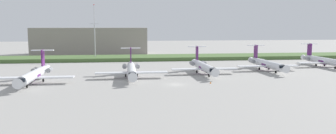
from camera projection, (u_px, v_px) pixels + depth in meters
The scene contains 10 objects.
ground_plane at pixel (163, 70), 122.63m from camera, with size 500.00×500.00×0.00m, color #9E9B96.
grass_berm at pixel (154, 58), 163.78m from camera, with size 320.00×20.00×1.71m, color #4C6B38.
regional_jet_second at pixel (35, 74), 95.50m from camera, with size 22.81×31.00×9.00m.
regional_jet_third at pixel (132, 70), 105.54m from camera, with size 22.81×31.00×9.00m.
regional_jet_fourth at pixel (203, 66), 114.54m from camera, with size 22.81×31.00×9.00m.
regional_jet_fifth at pixel (266, 64), 122.84m from camera, with size 22.81×31.00×9.00m.
regional_jet_sixth at pixel (323, 60), 134.37m from camera, with size 22.81×31.00×9.00m.
antenna_mast at pixel (95, 37), 159.61m from camera, with size 4.40×0.50×26.98m.
distant_hangar at pixel (91, 41), 195.56m from camera, with size 65.83×21.50×15.53m, color gray.
safety_cone_front_marker at pixel (211, 82), 94.99m from camera, with size 0.44×0.44×0.55m, color orange.
Camera 1 is at (-14.00, -90.72, 16.50)m, focal length 35.08 mm.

